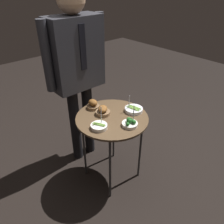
% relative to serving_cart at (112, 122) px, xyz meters
% --- Properties ---
extents(ground_plane, '(8.00, 8.00, 0.00)m').
position_rel_serving_cart_xyz_m(ground_plane, '(0.00, 0.00, -0.63)').
color(ground_plane, black).
extents(serving_cart, '(0.61, 0.61, 0.68)m').
position_rel_serving_cart_xyz_m(serving_cart, '(0.00, 0.00, 0.00)').
color(serving_cart, brown).
rests_on(serving_cart, ground_plane).
extents(bowl_broccoli_center, '(0.13, 0.13, 0.17)m').
position_rel_serving_cart_xyz_m(bowl_broccoli_center, '(0.02, -0.19, 0.08)').
color(bowl_broccoli_center, silver).
rests_on(bowl_broccoli_center, serving_cart).
extents(bowl_roast_front_center, '(0.12, 0.13, 0.08)m').
position_rel_serving_cart_xyz_m(bowl_roast_front_center, '(-0.03, 0.09, 0.09)').
color(bowl_roast_front_center, brown).
rests_on(bowl_roast_front_center, serving_cart).
extents(bowl_asparagus_front_left, '(0.13, 0.13, 0.17)m').
position_rel_serving_cart_xyz_m(bowl_asparagus_front_left, '(-0.18, -0.05, 0.07)').
color(bowl_asparagus_front_left, silver).
rests_on(bowl_asparagus_front_left, serving_cart).
extents(bowl_asparagus_mid_left, '(0.16, 0.16, 0.15)m').
position_rel_serving_cart_xyz_m(bowl_asparagus_mid_left, '(0.21, -0.05, 0.07)').
color(bowl_asparagus_mid_left, silver).
rests_on(bowl_asparagus_mid_left, serving_cart).
extents(bowl_roast_front_right, '(0.11, 0.11, 0.08)m').
position_rel_serving_cart_xyz_m(bowl_roast_front_right, '(-0.03, 0.22, 0.09)').
color(bowl_roast_front_right, brown).
rests_on(bowl_roast_front_right, serving_cart).
extents(waiter_figure, '(0.61, 0.23, 1.65)m').
position_rel_serving_cart_xyz_m(waiter_figure, '(-0.02, 0.44, 0.42)').
color(waiter_figure, black).
rests_on(waiter_figure, ground_plane).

